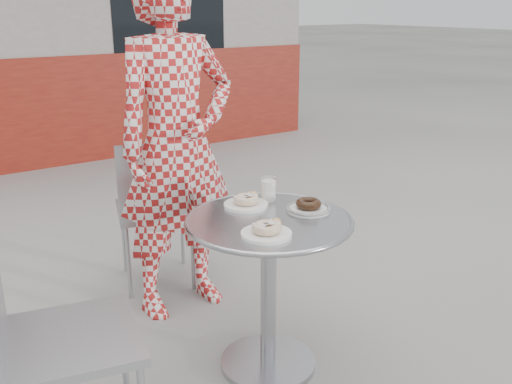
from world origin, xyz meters
TOP-DOWN VIEW (x-y plane):
  - ground at (0.00, 0.00)m, footprint 60.00×60.00m
  - bistro_table at (0.01, -0.02)m, footprint 0.66×0.66m
  - chair_far at (-0.04, 0.94)m, footprint 0.48×0.49m
  - seated_person at (-0.04, 0.65)m, footprint 0.62×0.42m
  - plate_far at (0.01, 0.15)m, footprint 0.18×0.18m
  - plate_near at (-0.10, -0.15)m, footprint 0.18×0.18m
  - plate_checker at (0.19, -0.04)m, footprint 0.18×0.18m
  - milk_cup at (0.13, 0.15)m, footprint 0.07×0.07m

SIDE VIEW (x-z plane):
  - ground at x=0.00m, z-range 0.00..0.00m
  - chair_far at x=-0.04m, z-range -0.16..0.65m
  - bistro_table at x=0.01m, z-range 0.17..0.83m
  - plate_checker at x=0.19m, z-range 0.65..0.70m
  - plate_far at x=0.01m, z-range 0.66..0.70m
  - plate_near at x=-0.10m, z-range 0.66..0.70m
  - milk_cup at x=0.13m, z-range 0.66..0.76m
  - seated_person at x=-0.04m, z-range 0.00..1.65m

